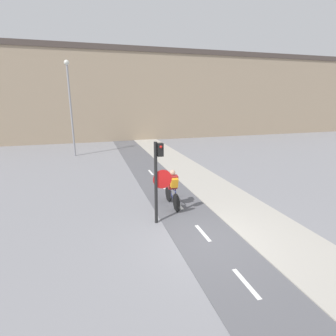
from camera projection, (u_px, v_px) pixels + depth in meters
ground_plane at (209, 241)px, 8.07m from camera, size 120.00×120.00×0.00m
bike_lane at (209, 241)px, 8.07m from camera, size 2.13×60.00×0.02m
sidewalk_strip at (272, 230)px, 8.69m from camera, size 2.40×60.00×0.05m
building_row_background at (119, 95)px, 28.03m from camera, size 60.00×5.20×9.12m
traffic_light_pole at (158, 174)px, 8.85m from camera, size 0.67×0.26×2.89m
street_lamp_far at (70, 99)px, 18.97m from camera, size 0.36×0.36×6.86m
cyclist_near at (173, 190)px, 10.49m from camera, size 0.46×1.77×1.54m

